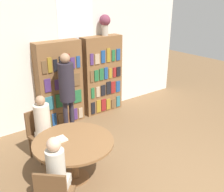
% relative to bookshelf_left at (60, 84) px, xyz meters
% --- Properties ---
extents(wall_back, '(6.40, 0.07, 3.00)m').
position_rel_bookshelf_left_xyz_m(wall_back, '(0.58, 0.19, 0.55)').
color(wall_back, silver).
rests_on(wall_back, ground_plane).
extents(bookshelf_left, '(1.03, 0.34, 1.91)m').
position_rel_bookshelf_left_xyz_m(bookshelf_left, '(0.00, 0.00, 0.00)').
color(bookshelf_left, brown).
rests_on(bookshelf_left, ground_plane).
extents(bookshelf_right, '(1.03, 0.34, 1.91)m').
position_rel_bookshelf_left_xyz_m(bookshelf_right, '(1.15, -0.00, -0.00)').
color(bookshelf_right, brown).
rests_on(bookshelf_right, ground_plane).
extents(flower_vase, '(0.26, 0.26, 0.48)m').
position_rel_bookshelf_left_xyz_m(flower_vase, '(1.26, 0.00, 1.26)').
color(flower_vase, '#B7AD9E').
rests_on(flower_vase, bookshelf_right).
extents(reading_table, '(1.27, 1.27, 0.71)m').
position_rel_bookshelf_left_xyz_m(reading_table, '(-0.76, -1.96, -0.35)').
color(reading_table, brown).
rests_on(reading_table, ground_plane).
extents(chair_left_side, '(0.47, 0.47, 0.90)m').
position_rel_bookshelf_left_xyz_m(chair_left_side, '(-0.93, -1.00, -0.45)').
color(chair_left_side, brown).
rests_on(chair_left_side, ground_plane).
extents(seated_reader_left, '(0.33, 0.40, 1.24)m').
position_rel_bookshelf_left_xyz_m(seated_reader_left, '(-0.90, -1.18, -0.24)').
color(seated_reader_left, beige).
rests_on(seated_reader_left, ground_plane).
extents(seated_reader_right, '(0.39, 0.40, 1.25)m').
position_rel_bookshelf_left_xyz_m(seated_reader_right, '(-1.30, -2.53, -0.25)').
color(seated_reader_right, beige).
rests_on(seated_reader_right, ground_plane).
extents(librarian_standing, '(0.33, 0.60, 1.75)m').
position_rel_bookshelf_left_xyz_m(librarian_standing, '(-0.08, -0.50, 0.13)').
color(librarian_standing, '#28232D').
rests_on(librarian_standing, ground_plane).
extents(open_book_on_table, '(0.24, 0.18, 0.03)m').
position_rel_bookshelf_left_xyz_m(open_book_on_table, '(-0.94, -1.82, -0.23)').
color(open_book_on_table, silver).
rests_on(open_book_on_table, reading_table).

